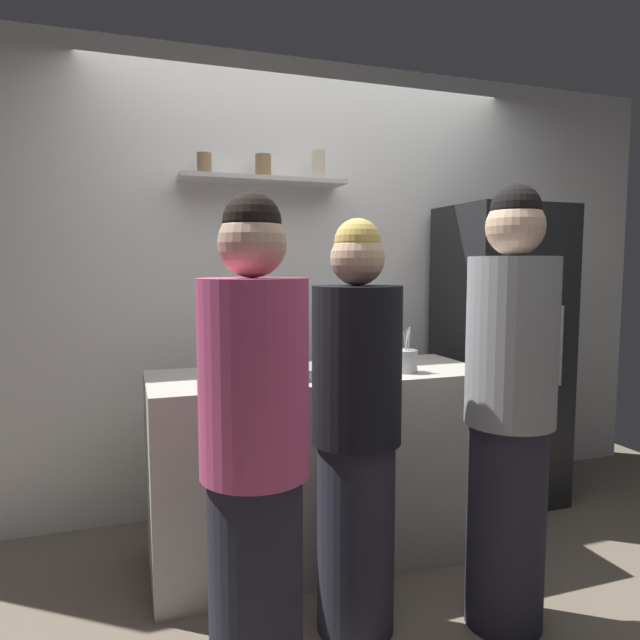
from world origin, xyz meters
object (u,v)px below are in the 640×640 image
utensil_holder (406,361)px  wine_bottle_amber_glass (369,344)px  wine_bottle_pale_glass (234,351)px  person_pink_top (255,463)px  person_grey_hoodie (509,412)px  baking_pan (290,373)px  wine_bottle_green_glass (360,339)px  person_blonde (356,433)px  refrigerator (499,355)px  water_bottle_plastic (236,349)px

utensil_holder → wine_bottle_amber_glass: bearing=129.7°
utensil_holder → wine_bottle_pale_glass: (-0.80, 0.11, 0.07)m
wine_bottle_pale_glass → person_pink_top: bearing=-96.2°
wine_bottle_pale_glass → person_grey_hoodie: 1.19m
baking_pan → wine_bottle_amber_glass: (0.44, 0.10, 0.10)m
utensil_holder → person_pink_top: bearing=-141.4°
wine_bottle_amber_glass → wine_bottle_green_glass: bearing=78.3°
person_pink_top → person_blonde: bearing=60.9°
refrigerator → wine_bottle_amber_glass: size_ratio=5.53×
baking_pan → wine_bottle_green_glass: size_ratio=1.09×
baking_pan → wine_bottle_amber_glass: wine_bottle_amber_glass is taller
person_blonde → wine_bottle_green_glass: bearing=163.2°
wine_bottle_amber_glass → person_pink_top: person_pink_top is taller
person_pink_top → refrigerator: bearing=64.0°
water_bottle_plastic → wine_bottle_amber_glass: bearing=-17.6°
baking_pan → water_bottle_plastic: size_ratio=1.51×
wine_bottle_green_glass → water_bottle_plastic: wine_bottle_green_glass is taller
wine_bottle_green_glass → baking_pan: bearing=-145.4°
wine_bottle_pale_glass → water_bottle_plastic: size_ratio=1.47×
person_blonde → wine_bottle_pale_glass: bearing=-140.1°
utensil_holder → person_blonde: (-0.44, -0.45, -0.18)m
baking_pan → person_grey_hoodie: person_grey_hoodie is taller
wine_bottle_amber_glass → person_pink_top: bearing=-131.8°
refrigerator → utensil_holder: (-0.87, -0.45, 0.08)m
wine_bottle_green_glass → person_blonde: 0.94m
wine_bottle_amber_glass → person_grey_hoodie: person_grey_hoodie is taller
person_grey_hoodie → utensil_holder: bearing=-50.8°
baking_pan → wine_bottle_pale_glass: 0.27m
refrigerator → utensil_holder: 0.98m
baking_pan → person_blonde: person_blonde is taller
wine_bottle_amber_glass → water_bottle_plastic: 0.66m
utensil_holder → wine_bottle_green_glass: size_ratio=0.70×
person_grey_hoodie → refrigerator: bearing=-97.6°
person_blonde → person_grey_hoodie: 0.60m
wine_bottle_green_glass → person_grey_hoodie: bearing=-78.3°
person_pink_top → person_grey_hoodie: bearing=36.3°
water_bottle_plastic → person_blonde: size_ratio=0.14×
baking_pan → utensil_holder: 0.57m
wine_bottle_amber_glass → person_pink_top: 1.18m
wine_bottle_pale_glass → water_bottle_plastic: (0.05, 0.23, -0.02)m
baking_pan → person_pink_top: 0.84m
refrigerator → wine_bottle_amber_glass: (-0.99, -0.30, 0.15)m
water_bottle_plastic → person_grey_hoodie: (0.88, -0.96, -0.15)m
wine_bottle_green_glass → refrigerator: bearing=4.3°
utensil_holder → wine_bottle_green_glass: wine_bottle_green_glass is taller
baking_pan → person_pink_top: size_ratio=0.21×
baking_pan → person_blonde: 0.53m
wine_bottle_pale_glass → person_blonde: (0.36, -0.56, -0.25)m
water_bottle_plastic → person_pink_top: size_ratio=0.14×
wine_bottle_green_glass → wine_bottle_pale_glass: (-0.73, -0.27, 0.01)m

